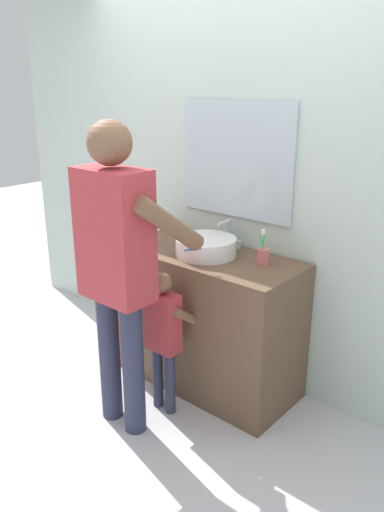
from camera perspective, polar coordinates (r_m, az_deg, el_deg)
ground_plane at (r=3.32m, az=-1.76°, el=-15.95°), size 14.00×14.00×0.00m
back_wall at (r=3.24m, az=5.50°, el=9.20°), size 4.40×0.10×2.70m
vanity_cabinet at (r=3.28m, az=1.73°, el=-7.23°), size 1.19×0.54×0.90m
sink_basin at (r=3.08m, az=1.58°, el=1.11°), size 0.37×0.37×0.11m
faucet at (r=3.24m, az=4.11°, el=2.45°), size 0.18×0.14×0.18m
toothbrush_cup at (r=2.95m, az=8.04°, el=0.07°), size 0.07×0.07×0.21m
child_toddler at (r=2.98m, az=-3.20°, el=-8.36°), size 0.28×0.28×0.89m
adult_parent at (r=2.69m, az=-8.37°, el=0.18°), size 0.54×0.57×1.74m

